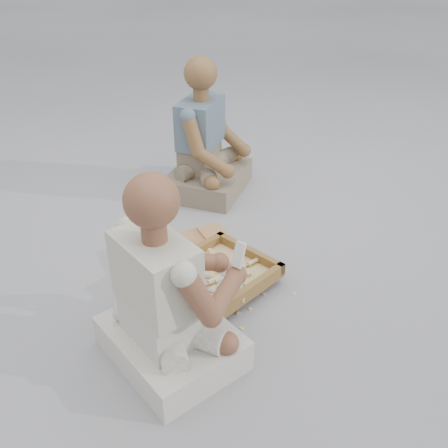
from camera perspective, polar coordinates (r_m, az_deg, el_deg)
ground at (r=2.50m, az=3.30°, el=-6.17°), size 60.00×60.00×0.00m
carved_panel at (r=2.62m, az=-4.85°, el=-3.68°), size 0.67×0.50×0.04m
tool_tray at (r=2.39m, az=-1.16°, el=-6.18°), size 0.62×0.54×0.07m
chisel_0 at (r=2.34m, az=-1.57°, el=-6.57°), size 0.22×0.04×0.02m
chisel_1 at (r=2.46m, az=2.97°, el=-4.51°), size 0.22×0.04×0.02m
chisel_2 at (r=2.35m, az=-0.70°, el=-6.52°), size 0.22×0.06×0.02m
chisel_3 at (r=2.43m, az=0.32°, el=-4.93°), size 0.18×0.16×0.02m
chisel_4 at (r=2.42m, az=1.90°, el=-5.36°), size 0.20×0.13×0.02m
chisel_5 at (r=2.26m, az=0.97°, el=-8.35°), size 0.12×0.20×0.02m
chisel_6 at (r=2.34m, az=1.39°, el=-6.73°), size 0.15×0.19×0.02m
chisel_7 at (r=2.42m, az=1.89°, el=-5.37°), size 0.09×0.21×0.02m
chisel_8 at (r=2.42m, az=1.59°, el=-5.03°), size 0.12×0.20×0.02m
chisel_9 at (r=2.50m, az=-1.33°, el=-3.67°), size 0.08×0.22×0.02m
wood_chip_0 at (r=2.43m, az=-2.35°, el=-7.32°), size 0.02×0.02×0.00m
wood_chip_1 at (r=2.29m, az=1.65°, el=-10.11°), size 0.02×0.02×0.00m
wood_chip_2 at (r=2.40m, az=4.55°, el=-7.93°), size 0.02×0.02×0.00m
wood_chip_3 at (r=2.55m, az=-6.82°, el=-5.43°), size 0.02×0.02×0.00m
wood_chip_4 at (r=2.31m, az=3.01°, el=-9.63°), size 0.02×0.02×0.00m
wood_chip_5 at (r=2.70m, az=-2.46°, el=-2.96°), size 0.02×0.02×0.00m
wood_chip_6 at (r=2.57m, az=-7.92°, el=-5.13°), size 0.02×0.02×0.00m
wood_chip_7 at (r=2.22m, az=2.04°, el=-11.80°), size 0.02×0.02×0.00m
wood_chip_8 at (r=2.42m, az=8.02°, el=-7.90°), size 0.02×0.02×0.00m
wood_chip_9 at (r=2.48m, az=2.98°, el=-6.48°), size 0.02×0.02×0.00m
wood_chip_10 at (r=2.64m, az=-8.58°, el=-4.07°), size 0.02×0.02×0.00m
wood_chip_11 at (r=2.59m, az=-9.80°, el=-5.01°), size 0.02×0.02×0.00m
craftsman at (r=1.92m, az=-6.46°, el=-8.85°), size 0.57×0.56×0.82m
companion at (r=3.20m, az=-2.07°, el=8.57°), size 0.70×0.68×0.86m
mobile_phone at (r=1.96m, az=1.70°, el=-3.52°), size 0.06×0.06×0.10m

